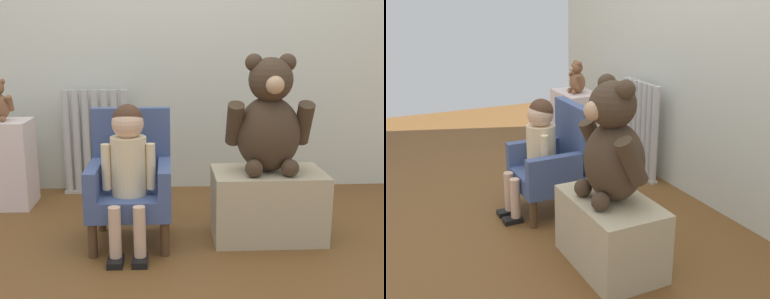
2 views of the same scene
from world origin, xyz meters
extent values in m
plane|color=brown|center=(0.00, 0.00, 0.00)|extent=(6.00, 6.00, 0.00)
cube|color=beige|center=(0.00, 1.30, 1.20)|extent=(3.80, 0.05, 2.40)
cylinder|color=#BCBAB9|center=(-0.67, 1.18, 0.35)|extent=(0.05, 0.05, 0.66)
cylinder|color=#BCBAB9|center=(-0.61, 1.18, 0.35)|extent=(0.05, 0.05, 0.66)
cylinder|color=#BCBAB9|center=(-0.55, 1.18, 0.35)|extent=(0.05, 0.05, 0.66)
cylinder|color=#BCBAB9|center=(-0.49, 1.18, 0.35)|extent=(0.05, 0.05, 0.66)
cylinder|color=#BCBAB9|center=(-0.43, 1.18, 0.35)|extent=(0.05, 0.05, 0.66)
cylinder|color=#BCBAB9|center=(-0.36, 1.18, 0.35)|extent=(0.05, 0.05, 0.66)
cylinder|color=#BCBAB9|center=(-0.30, 1.18, 0.35)|extent=(0.05, 0.05, 0.66)
cube|color=#BCBAB9|center=(-0.49, 1.18, 0.01)|extent=(0.43, 0.05, 0.02)
cube|color=#415384|center=(-0.21, 0.35, 0.22)|extent=(0.40, 0.39, 0.10)
cube|color=#415384|center=(-0.21, 0.52, 0.46)|extent=(0.40, 0.06, 0.39)
cube|color=#415384|center=(-0.38, 0.35, 0.34)|extent=(0.06, 0.39, 0.14)
cube|color=#415384|center=(-0.04, 0.35, 0.34)|extent=(0.06, 0.39, 0.14)
cylinder|color=#4C331E|center=(-0.38, 0.19, 0.08)|extent=(0.04, 0.04, 0.17)
cylinder|color=#4C331E|center=(-0.04, 0.19, 0.08)|extent=(0.04, 0.04, 0.17)
cylinder|color=#4C331E|center=(-0.38, 0.52, 0.08)|extent=(0.04, 0.04, 0.17)
cylinder|color=#4C331E|center=(-0.04, 0.52, 0.08)|extent=(0.04, 0.04, 0.17)
cylinder|color=beige|center=(-0.21, 0.31, 0.41)|extent=(0.17, 0.17, 0.28)
sphere|color=#D8AD8E|center=(-0.21, 0.31, 0.61)|extent=(0.15, 0.15, 0.15)
sphere|color=#472D1E|center=(-0.21, 0.32, 0.63)|extent=(0.14, 0.14, 0.14)
cylinder|color=#D8AD8E|center=(-0.26, 0.12, 0.15)|extent=(0.06, 0.06, 0.24)
cube|color=black|center=(-0.26, 0.10, 0.01)|extent=(0.07, 0.11, 0.03)
cylinder|color=#D8AD8E|center=(-0.15, 0.12, 0.15)|extent=(0.06, 0.06, 0.24)
cube|color=black|center=(-0.15, 0.10, 0.01)|extent=(0.07, 0.11, 0.03)
cylinder|color=beige|center=(-0.31, 0.29, 0.41)|extent=(0.04, 0.04, 0.22)
cylinder|color=beige|center=(-0.10, 0.29, 0.41)|extent=(0.04, 0.04, 0.22)
cube|color=tan|center=(0.48, 0.39, 0.17)|extent=(0.56, 0.34, 0.35)
ellipsoid|color=#3E2E20|center=(0.47, 0.41, 0.54)|extent=(0.32, 0.27, 0.37)
sphere|color=#3E2E20|center=(0.47, 0.39, 0.80)|extent=(0.22, 0.22, 0.22)
sphere|color=tan|center=(0.47, 0.29, 0.79)|extent=(0.09, 0.09, 0.09)
sphere|color=#3E2E20|center=(0.39, 0.41, 0.88)|extent=(0.09, 0.09, 0.09)
sphere|color=#3E2E20|center=(0.56, 0.41, 0.88)|extent=(0.09, 0.09, 0.09)
cylinder|color=#3E2E20|center=(0.30, 0.39, 0.59)|extent=(0.08, 0.16, 0.23)
cylinder|color=#3E2E20|center=(0.64, 0.39, 0.59)|extent=(0.08, 0.16, 0.23)
sphere|color=#3E2E20|center=(0.39, 0.29, 0.39)|extent=(0.09, 0.09, 0.09)
sphere|color=#3E2E20|center=(0.56, 0.29, 0.39)|extent=(0.09, 0.09, 0.09)
sphere|color=brown|center=(-0.98, 0.94, 0.76)|extent=(0.04, 0.04, 0.04)
cylinder|color=brown|center=(-0.94, 0.93, 0.63)|extent=(0.03, 0.07, 0.10)
sphere|color=brown|center=(-0.98, 0.89, 0.55)|extent=(0.04, 0.04, 0.04)
camera|label=1|loc=(-0.02, -1.91, 0.99)|focal=45.00mm
camera|label=2|loc=(2.27, -0.66, 1.29)|focal=45.00mm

